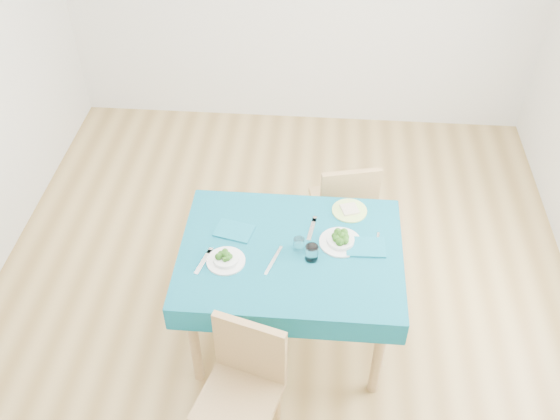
# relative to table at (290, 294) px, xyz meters

# --- Properties ---
(room_shell) EXTENTS (4.02, 4.52, 2.73)m
(room_shell) POSITION_rel_table_xyz_m (-0.08, 0.23, 0.97)
(room_shell) COLOR olive
(room_shell) RESTS_ON ground
(table) EXTENTS (1.25, 0.95, 0.76)m
(table) POSITION_rel_table_xyz_m (0.00, 0.00, 0.00)
(table) COLOR #095165
(table) RESTS_ON ground
(chair_near) EXTENTS (0.49, 0.52, 0.97)m
(chair_near) POSITION_rel_table_xyz_m (-0.21, -0.76, 0.11)
(chair_near) COLOR olive
(chair_near) RESTS_ON ground
(chair_far) EXTENTS (0.47, 0.50, 0.96)m
(chair_far) POSITION_rel_table_xyz_m (0.30, 0.79, 0.10)
(chair_far) COLOR olive
(chair_far) RESTS_ON ground
(bowl_near) EXTENTS (0.22, 0.22, 0.07)m
(bowl_near) POSITION_rel_table_xyz_m (-0.35, -0.12, 0.41)
(bowl_near) COLOR white
(bowl_near) RESTS_ON table
(bowl_far) EXTENTS (0.24, 0.24, 0.07)m
(bowl_far) POSITION_rel_table_xyz_m (0.28, 0.08, 0.42)
(bowl_far) COLOR white
(bowl_far) RESTS_ON table
(fork_near) EXTENTS (0.07, 0.19, 0.00)m
(fork_near) POSITION_rel_table_xyz_m (-0.48, -0.13, 0.38)
(fork_near) COLOR silver
(fork_near) RESTS_ON table
(knife_near) EXTENTS (0.09, 0.23, 0.00)m
(knife_near) POSITION_rel_table_xyz_m (-0.09, -0.08, 0.38)
(knife_near) COLOR silver
(knife_near) RESTS_ON table
(fork_far) EXTENTS (0.05, 0.19, 0.00)m
(fork_far) POSITION_rel_table_xyz_m (0.11, 0.18, 0.38)
(fork_far) COLOR silver
(fork_far) RESTS_ON table
(knife_far) EXTENTS (0.04, 0.20, 0.00)m
(knife_far) POSITION_rel_table_xyz_m (0.49, 0.09, 0.38)
(knife_far) COLOR silver
(knife_far) RESTS_ON table
(napkin_near) EXTENTS (0.24, 0.20, 0.01)m
(napkin_near) POSITION_rel_table_xyz_m (-0.34, 0.12, 0.39)
(napkin_near) COLOR #0D5B70
(napkin_near) RESTS_ON table
(napkin_far) EXTENTS (0.23, 0.16, 0.01)m
(napkin_far) POSITION_rel_table_xyz_m (0.42, 0.05, 0.39)
(napkin_far) COLOR #0D5B70
(napkin_far) RESTS_ON table
(tumbler_center) EXTENTS (0.06, 0.06, 0.08)m
(tumbler_center) POSITION_rel_table_xyz_m (0.04, 0.01, 0.42)
(tumbler_center) COLOR white
(tumbler_center) RESTS_ON table
(tumbler_side) EXTENTS (0.07, 0.07, 0.09)m
(tumbler_side) POSITION_rel_table_xyz_m (0.12, -0.05, 0.43)
(tumbler_side) COLOR white
(tumbler_side) RESTS_ON table
(side_plate) EXTENTS (0.21, 0.21, 0.01)m
(side_plate) POSITION_rel_table_xyz_m (0.33, 0.36, 0.38)
(side_plate) COLOR #BEE570
(side_plate) RESTS_ON table
(bread_slice) EXTENTS (0.12, 0.12, 0.01)m
(bread_slice) POSITION_rel_table_xyz_m (0.33, 0.36, 0.40)
(bread_slice) COLOR beige
(bread_slice) RESTS_ON side_plate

